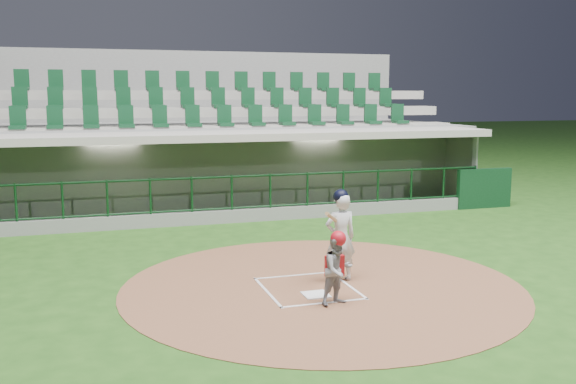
{
  "coord_description": "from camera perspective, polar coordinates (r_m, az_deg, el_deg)",
  "views": [
    {
      "loc": [
        -3.62,
        -10.68,
        3.42
      ],
      "look_at": [
        0.53,
        2.6,
        1.3
      ],
      "focal_mm": 40.0,
      "sensor_mm": 36.0,
      "label": 1
    }
  ],
  "objects": [
    {
      "name": "home_plate",
      "position": [
        11.14,
        2.49,
        -9.1
      ],
      "size": [
        0.43,
        0.43,
        0.02
      ],
      "primitive_type": "cube",
      "color": "white",
      "rests_on": "dirt_circle"
    },
    {
      "name": "batter",
      "position": [
        11.79,
        4.68,
        -3.84
      ],
      "size": [
        0.84,
        0.85,
        1.71
      ],
      "color": "silver",
      "rests_on": "dirt_circle"
    },
    {
      "name": "batter_box_chalk",
      "position": [
        11.51,
        1.81,
        -8.55
      ],
      "size": [
        1.55,
        1.8,
        0.01
      ],
      "color": "silver",
      "rests_on": "ground"
    },
    {
      "name": "seating_deck",
      "position": [
        21.98,
        -7.82,
        3.38
      ],
      "size": [
        17.0,
        6.72,
        5.15
      ],
      "color": "gray",
      "rests_on": "ground"
    },
    {
      "name": "catcher",
      "position": [
        10.55,
        4.45,
        -6.77
      ],
      "size": [
        0.66,
        0.58,
        1.23
      ],
      "color": "gray",
      "rests_on": "dirt_circle"
    },
    {
      "name": "dirt_circle",
      "position": [
        11.7,
        3.05,
        -8.32
      ],
      "size": [
        7.2,
        7.2,
        0.01
      ],
      "primitive_type": "cylinder",
      "color": "brown",
      "rests_on": "ground"
    },
    {
      "name": "ground",
      "position": [
        11.78,
        1.32,
        -8.22
      ],
      "size": [
        120.0,
        120.0,
        0.0
      ],
      "primitive_type": "plane",
      "color": "#1E4513",
      "rests_on": "ground"
    },
    {
      "name": "dugout_structure",
      "position": [
        19.03,
        -5.73,
        1.21
      ],
      "size": [
        16.4,
        3.7,
        3.0
      ],
      "color": "slate",
      "rests_on": "ground"
    }
  ]
}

